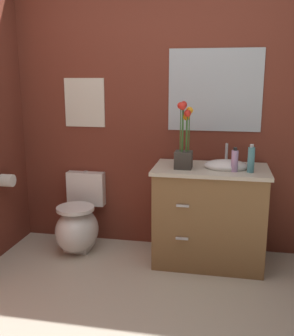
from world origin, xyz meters
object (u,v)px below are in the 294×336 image
(toilet, at_px, (79,224))
(wall_poster, at_px, (85,103))
(vanity_cabinet, at_px, (210,214))
(lotion_bottle, at_px, (251,159))
(flower_vase, at_px, (184,146))
(toilet_paper_roll, at_px, (7,180))
(soap_bottle, at_px, (235,161))
(wall_mirror, at_px, (215,90))

(toilet, xyz_separation_m, wall_poster, (0.00, 0.27, 1.09))
(vanity_cabinet, height_order, lotion_bottle, lotion_bottle)
(flower_vase, relative_size, lotion_bottle, 2.44)
(vanity_cabinet, xyz_separation_m, flower_vase, (-0.22, -0.07, 0.59))
(vanity_cabinet, bearing_deg, toilet_paper_roll, -174.46)
(flower_vase, bearing_deg, vanity_cabinet, 17.70)
(lotion_bottle, bearing_deg, flower_vase, 176.03)
(vanity_cabinet, height_order, soap_bottle, soap_bottle)
(lotion_bottle, relative_size, wall_mirror, 0.28)
(toilet, height_order, wall_poster, wall_poster)
(lotion_bottle, distance_m, toilet_paper_roll, 2.07)
(wall_poster, bearing_deg, toilet, -90.00)
(vanity_cabinet, relative_size, toilet_paper_roll, 9.22)
(toilet, distance_m, flower_vase, 1.24)
(flower_vase, relative_size, wall_mirror, 0.68)
(wall_mirror, bearing_deg, soap_bottle, -65.32)
(flower_vase, relative_size, toilet_paper_roll, 4.92)
(soap_bottle, xyz_separation_m, wall_mirror, (-0.18, 0.40, 0.53))
(soap_bottle, relative_size, toilet_paper_roll, 1.76)
(flower_vase, height_order, wall_poster, wall_poster)
(toilet, xyz_separation_m, soap_bottle, (1.37, -0.13, 0.68))
(toilet, distance_m, vanity_cabinet, 1.20)
(toilet, relative_size, flower_vase, 1.27)
(soap_bottle, height_order, toilet_paper_roll, soap_bottle)
(wall_poster, height_order, wall_mirror, wall_mirror)
(wall_mirror, bearing_deg, wall_poster, 180.00)
(soap_bottle, distance_m, lotion_bottle, 0.12)
(wall_poster, bearing_deg, toilet_paper_roll, -140.68)
(toilet_paper_roll, bearing_deg, soap_bottle, 1.88)
(soap_bottle, xyz_separation_m, wall_poster, (-1.37, 0.40, 0.41))
(wall_poster, bearing_deg, wall_mirror, 0.00)
(flower_vase, distance_m, soap_bottle, 0.42)
(vanity_cabinet, bearing_deg, lotion_bottle, -19.45)
(wall_poster, distance_m, toilet_paper_roll, 0.98)
(wall_mirror, distance_m, toilet_paper_roll, 1.97)
(flower_vase, distance_m, wall_poster, 1.08)
(vanity_cabinet, height_order, flower_vase, flower_vase)
(toilet, distance_m, wall_mirror, 1.71)
(lotion_bottle, bearing_deg, wall_poster, 164.92)
(flower_vase, height_order, lotion_bottle, flower_vase)
(vanity_cabinet, relative_size, lotion_bottle, 4.57)
(soap_bottle, relative_size, lotion_bottle, 0.87)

